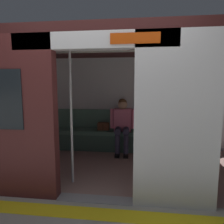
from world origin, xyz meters
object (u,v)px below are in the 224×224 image
at_px(person_seated, 122,122).
at_px(book, 140,130).
at_px(train_car, 103,86).
at_px(handbag, 103,126).
at_px(grab_pole_door, 71,115).
at_px(bench_seat, 113,135).

bearing_deg(person_seated, book, -167.21).
bearing_deg(train_car, handbag, -80.39).
distance_m(handbag, grab_pole_door, 1.77).
bearing_deg(grab_pole_door, book, -121.67).
distance_m(person_seated, book, 0.45).
relative_size(person_seated, book, 5.41).
height_order(train_car, bench_seat, train_car).
relative_size(train_car, grab_pole_door, 3.05).
distance_m(handbag, book, 0.84).
height_order(bench_seat, handbag, handbag).
distance_m(person_seated, handbag, 0.47).
xyz_separation_m(person_seated, grab_pole_door, (0.64, 1.59, 0.37)).
bearing_deg(person_seated, train_car, 72.79).
height_order(book, grab_pole_door, grab_pole_door).
bearing_deg(bench_seat, person_seated, 165.86).
distance_m(train_car, book, 1.55).
height_order(person_seated, handbag, person_seated).
height_order(bench_seat, person_seated, person_seated).
bearing_deg(handbag, train_car, 99.61).
bearing_deg(grab_pole_door, bench_seat, -104.93).
relative_size(handbag, grab_pole_door, 0.12).
bearing_deg(train_car, book, -124.22).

